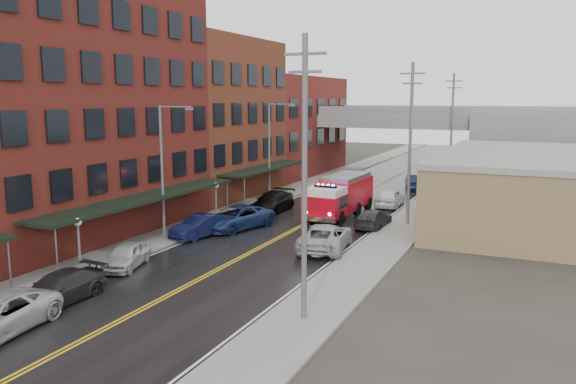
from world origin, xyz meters
The scene contains 30 objects.
road centered at (0.00, 30.00, 0.01)m, with size 11.00×160.00×0.02m, color black.
sidewalk_left centered at (-7.30, 30.00, 0.07)m, with size 3.00×160.00×0.15m, color slate.
sidewalk_right centered at (7.30, 30.00, 0.07)m, with size 3.00×160.00×0.15m, color slate.
curb_left centered at (-5.65, 30.00, 0.07)m, with size 0.30×160.00×0.15m, color gray.
curb_right centered at (5.65, 30.00, 0.07)m, with size 0.30×160.00×0.15m, color gray.
brick_building_b centered at (-13.30, 23.00, 9.00)m, with size 9.00×20.00×18.00m, color #5D2018.
brick_building_c centered at (-13.30, 40.50, 7.50)m, with size 9.00×15.00×15.00m, color brown.
brick_building_far centered at (-13.30, 58.00, 6.00)m, with size 9.00×20.00×12.00m, color maroon.
tan_building centered at (16.00, 40.00, 2.50)m, with size 14.00×22.00×5.00m, color #94774F.
right_far_block centered at (18.00, 70.00, 4.00)m, with size 18.00×30.00×8.00m, color slate.
awning_1 centered at (-7.49, 23.00, 2.99)m, with size 2.60×18.00×3.09m.
awning_2 centered at (-7.49, 40.50, 2.99)m, with size 2.60×13.00×3.09m.
globe_lamp_1 centered at (-6.40, 16.00, 2.31)m, with size 0.44×0.44×3.12m.
globe_lamp_2 centered at (-6.40, 30.00, 2.31)m, with size 0.44×0.44×3.12m.
street_lamp_1 centered at (-6.55, 24.00, 5.19)m, with size 2.64×0.22×9.00m.
street_lamp_2 centered at (-6.55, 40.00, 5.19)m, with size 2.64×0.22×9.00m.
utility_pole_0 centered at (7.20, 15.00, 6.31)m, with size 1.80×0.24×12.00m.
utility_pole_1 centered at (7.20, 35.00, 6.31)m, with size 1.80×0.24×12.00m.
utility_pole_2 centered at (7.20, 55.00, 6.31)m, with size 1.80×0.24×12.00m.
overpass centered at (0.00, 62.00, 5.99)m, with size 40.00×10.00×7.50m.
fire_truck centered at (1.38, 36.21, 1.74)m, with size 3.79×8.91×3.22m.
parked_car_left_3 centered at (-4.05, 12.28, 0.71)m, with size 2.00×4.91×1.43m, color black.
parked_car_left_4 centered at (-4.92, 17.98, 0.69)m, with size 1.64×4.08×1.39m, color #B8B8B8.
parked_car_left_5 centered at (-5.00, 25.69, 0.76)m, with size 1.62×4.64×1.53m, color #0E1334.
parked_car_left_6 centered at (-3.96, 28.80, 0.84)m, with size 2.79×6.04×1.68m, color navy.
parked_car_left_7 centered at (-4.36, 35.58, 0.83)m, with size 2.32×5.72×1.66m, color black.
parked_car_right_0 centered at (3.96, 26.19, 0.83)m, with size 2.76×5.99×1.66m, color #A5A7AD.
parked_car_right_1 centered at (5.00, 33.39, 0.67)m, with size 1.89×4.64×1.35m, color #28282B.
parked_car_right_2 centered at (4.13, 41.80, 0.82)m, with size 1.94×4.83×1.65m, color white.
parked_car_right_3 centered at (4.17, 52.20, 0.80)m, with size 1.69×4.86×1.60m, color #0E1734.
Camera 1 is at (16.03, -6.07, 9.48)m, focal length 35.00 mm.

